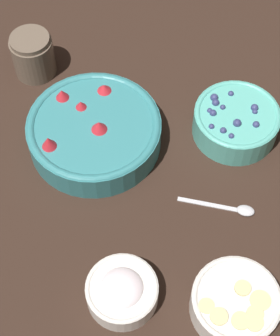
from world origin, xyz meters
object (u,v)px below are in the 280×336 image
object	(u,v)px
bowl_bananas	(235,303)
jar_chocolate	(33,56)
bowl_strawberries	(94,131)
bowl_cream	(122,291)
bowl_blueberries	(236,121)

from	to	relation	value
bowl_bananas	jar_chocolate	distance (m)	0.63
bowl_strawberries	jar_chocolate	bearing A→B (deg)	-148.38
bowl_bananas	jar_chocolate	xyz separation A→B (m)	(-0.54, -0.33, 0.01)
bowl_cream	jar_chocolate	size ratio (longest dim) A/B	1.26
jar_chocolate	bowl_cream	bearing A→B (deg)	16.93
bowl_cream	bowl_strawberries	bearing A→B (deg)	-173.53
bowl_strawberries	bowl_cream	xyz separation A→B (m)	(0.31, 0.04, -0.01)
bowl_bananas	bowl_cream	world-z (taller)	same
bowl_blueberries	jar_chocolate	bearing A→B (deg)	-115.67
bowl_blueberries	bowl_bananas	size ratio (longest dim) A/B	1.16
bowl_strawberries	jar_chocolate	world-z (taller)	jar_chocolate
bowl_blueberries	jar_chocolate	world-z (taller)	jar_chocolate
bowl_strawberries	bowl_cream	bearing A→B (deg)	6.47
bowl_strawberries	bowl_blueberries	xyz separation A→B (m)	(-0.01, 0.27, -0.00)
bowl_cream	jar_chocolate	bearing A→B (deg)	-163.07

